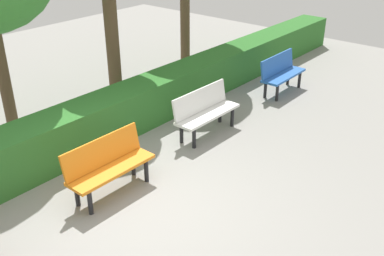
% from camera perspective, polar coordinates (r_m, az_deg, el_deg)
% --- Properties ---
extents(ground_plane, '(20.40, 20.40, 0.00)m').
position_cam_1_polar(ground_plane, '(6.69, -6.96, -9.56)').
color(ground_plane, gray).
extents(bench_blue, '(1.36, 0.47, 0.86)m').
position_cam_1_polar(bench_blue, '(10.51, 11.26, 6.98)').
color(bench_blue, blue).
rests_on(bench_blue, ground_plane).
extents(bench_white, '(1.46, 0.48, 0.86)m').
position_cam_1_polar(bench_white, '(8.37, 1.65, 2.30)').
color(bench_white, white).
rests_on(bench_white, ground_plane).
extents(bench_orange, '(1.40, 0.48, 0.86)m').
position_cam_1_polar(bench_orange, '(6.77, -10.59, -4.52)').
color(bench_orange, orange).
rests_on(bench_orange, ground_plane).
extents(hedge_row, '(16.40, 0.76, 0.83)m').
position_cam_1_polar(hedge_row, '(8.40, -10.30, 1.47)').
color(hedge_row, '#2D6B28').
rests_on(hedge_row, ground_plane).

